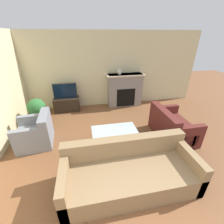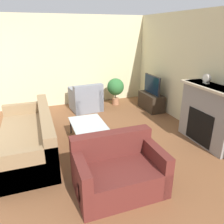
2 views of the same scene
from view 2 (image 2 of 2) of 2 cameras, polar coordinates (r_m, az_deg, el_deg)
wall_back at (r=5.67m, az=19.64°, el=10.14°), size 8.03×0.06×2.70m
wall_left at (r=6.99m, az=-11.84°, el=12.72°), size 0.06×8.06×2.70m
fireplace at (r=4.92m, az=24.05°, el=-0.53°), size 1.41×0.49×1.24m
tv_stand at (r=6.67m, az=10.15°, el=2.72°), size 0.91×0.43×0.49m
tv at (r=6.53m, az=10.42°, el=7.04°), size 0.81×0.06×0.54m
couch_sectional at (r=4.59m, az=-20.70°, el=-6.53°), size 2.39×0.98×0.82m
couch_loveseat at (r=3.38m, az=1.57°, el=-15.35°), size 0.86×1.28×0.82m
armchair_by_window at (r=6.56m, az=-6.80°, el=3.07°), size 0.88×0.91×0.82m
coffee_table at (r=4.67m, az=-6.05°, el=-3.66°), size 1.14×0.69×0.39m
potted_plant at (r=6.93m, az=0.94°, el=6.37°), size 0.53×0.53×0.85m
mantel_clock at (r=4.89m, az=23.49°, el=8.03°), size 0.17×0.07×0.20m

